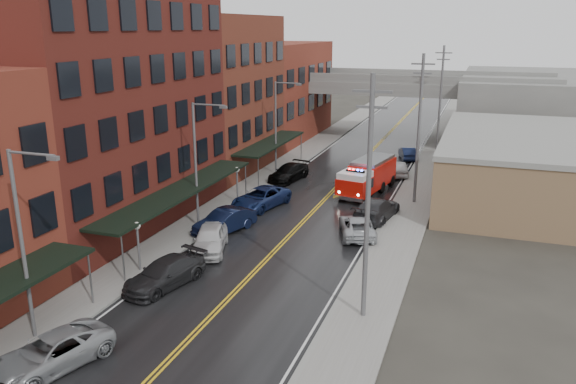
% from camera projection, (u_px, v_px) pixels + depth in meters
% --- Properties ---
extents(road, '(11.00, 160.00, 0.02)m').
position_uv_depth(road, '(312.00, 212.00, 43.87)').
color(road, black).
rests_on(road, ground).
extents(sidewalk_left, '(3.00, 160.00, 0.15)m').
position_uv_depth(sidewalk_left, '(228.00, 202.00, 46.17)').
color(sidewalk_left, slate).
rests_on(sidewalk_left, ground).
extents(sidewalk_right, '(3.00, 160.00, 0.15)m').
position_uv_depth(sidewalk_right, '(407.00, 222.00, 41.54)').
color(sidewalk_right, slate).
rests_on(sidewalk_right, ground).
extents(curb_left, '(0.30, 160.00, 0.15)m').
position_uv_depth(curb_left, '(246.00, 204.00, 45.65)').
color(curb_left, gray).
rests_on(curb_left, ground).
extents(curb_right, '(0.30, 160.00, 0.15)m').
position_uv_depth(curb_right, '(385.00, 219.00, 42.06)').
color(curb_right, gray).
rests_on(curb_right, ground).
extents(brick_building_b, '(9.00, 20.00, 18.00)m').
position_uv_depth(brick_building_b, '(103.00, 100.00, 39.21)').
color(brick_building_b, '#561816').
rests_on(brick_building_b, ground).
extents(brick_building_c, '(9.00, 15.00, 15.00)m').
position_uv_depth(brick_building_c, '(216.00, 94.00, 55.47)').
color(brick_building_c, maroon).
rests_on(brick_building_c, ground).
extents(brick_building_far, '(9.00, 20.00, 12.00)m').
position_uv_depth(brick_building_far, '(277.00, 91.00, 71.73)').
color(brick_building_far, maroon).
rests_on(brick_building_far, ground).
extents(tan_building, '(14.00, 22.00, 5.00)m').
position_uv_depth(tan_building, '(529.00, 168.00, 47.14)').
color(tan_building, '#8F6E4D').
rests_on(tan_building, ground).
extents(right_far_block, '(18.00, 30.00, 8.00)m').
position_uv_depth(right_far_block, '(534.00, 106.00, 73.23)').
color(right_far_block, slate).
rests_on(right_far_block, ground).
extents(awning_1, '(2.60, 18.00, 3.09)m').
position_uv_depth(awning_1, '(181.00, 190.00, 39.07)').
color(awning_1, black).
rests_on(awning_1, ground).
extents(awning_2, '(2.60, 13.00, 3.09)m').
position_uv_depth(awning_2, '(271.00, 143.00, 54.91)').
color(awning_2, black).
rests_on(awning_2, ground).
extents(globe_lamp_1, '(0.44, 0.44, 3.12)m').
position_uv_depth(globe_lamp_1, '(138.00, 235.00, 32.58)').
color(globe_lamp_1, '#59595B').
rests_on(globe_lamp_1, ground).
extents(globe_lamp_2, '(0.44, 0.44, 3.12)m').
position_uv_depth(globe_lamp_2, '(237.00, 177.00, 45.25)').
color(globe_lamp_2, '#59595B').
rests_on(globe_lamp_2, ground).
extents(street_lamp_0, '(2.64, 0.22, 9.00)m').
position_uv_depth(street_lamp_0, '(25.00, 235.00, 24.58)').
color(street_lamp_0, '#59595B').
rests_on(street_lamp_0, ground).
extents(street_lamp_1, '(2.64, 0.22, 9.00)m').
position_uv_depth(street_lamp_1, '(198.00, 158.00, 39.06)').
color(street_lamp_1, '#59595B').
rests_on(street_lamp_1, ground).
extents(street_lamp_2, '(2.64, 0.22, 9.00)m').
position_uv_depth(street_lamp_2, '(278.00, 122.00, 53.53)').
color(street_lamp_2, '#59595B').
rests_on(street_lamp_2, ground).
extents(utility_pole_0, '(1.80, 0.24, 12.00)m').
position_uv_depth(utility_pole_0, '(368.00, 197.00, 26.23)').
color(utility_pole_0, '#59595B').
rests_on(utility_pole_0, ground).
extents(utility_pole_1, '(1.80, 0.24, 12.00)m').
position_uv_depth(utility_pole_1, '(419.00, 127.00, 44.33)').
color(utility_pole_1, '#59595B').
rests_on(utility_pole_1, ground).
extents(utility_pole_2, '(1.80, 0.24, 12.00)m').
position_uv_depth(utility_pole_2, '(440.00, 98.00, 62.43)').
color(utility_pole_2, '#59595B').
rests_on(utility_pole_2, ground).
extents(overpass, '(40.00, 10.00, 7.50)m').
position_uv_depth(overpass, '(386.00, 92.00, 71.14)').
color(overpass, slate).
rests_on(overpass, ground).
extents(fire_truck, '(4.25, 8.17, 2.86)m').
position_uv_depth(fire_truck, '(367.00, 176.00, 48.56)').
color(fire_truck, '#BA1008').
rests_on(fire_truck, ground).
extents(parked_car_left_2, '(3.92, 5.76, 1.46)m').
position_uv_depth(parked_car_left_2, '(51.00, 353.00, 23.67)').
color(parked_car_left_2, gray).
rests_on(parked_car_left_2, ground).
extents(parked_car_left_3, '(3.36, 5.63, 1.53)m').
position_uv_depth(parked_car_left_3, '(165.00, 273.00, 31.21)').
color(parked_car_left_3, black).
rests_on(parked_car_left_3, ground).
extents(parked_car_left_4, '(3.44, 5.28, 1.67)m').
position_uv_depth(parked_car_left_4, '(210.00, 239.00, 36.07)').
color(parked_car_left_4, silver).
rests_on(parked_car_left_4, ground).
extents(parked_car_left_5, '(3.28, 5.23, 1.63)m').
position_uv_depth(parked_car_left_5, '(225.00, 221.00, 39.42)').
color(parked_car_left_5, black).
rests_on(parked_car_left_5, ground).
extents(parked_car_left_6, '(3.92, 6.16, 1.58)m').
position_uv_depth(parked_car_left_6, '(261.00, 198.00, 44.87)').
color(parked_car_left_6, '#15224F').
rests_on(parked_car_left_6, ground).
extents(parked_car_left_7, '(3.09, 5.57, 1.53)m').
position_uv_depth(parked_car_left_7, '(289.00, 173.00, 52.74)').
color(parked_car_left_7, black).
rests_on(parked_car_left_7, ground).
extents(parked_car_right_0, '(3.70, 5.39, 1.37)m').
position_uv_depth(parked_car_right_0, '(357.00, 226.00, 38.80)').
color(parked_car_right_0, '#A9ADB1').
rests_on(parked_car_right_0, ground).
extents(parked_car_right_1, '(3.14, 5.98, 1.66)m').
position_uv_depth(parked_car_right_1, '(376.00, 209.00, 42.04)').
color(parked_car_right_1, '#29292C').
rests_on(parked_car_right_1, ground).
extents(parked_car_right_2, '(2.47, 4.54, 1.47)m').
position_uv_depth(parked_car_right_2, '(399.00, 168.00, 54.48)').
color(parked_car_right_2, silver).
rests_on(parked_car_right_2, ground).
extents(parked_car_right_3, '(2.57, 4.38, 1.36)m').
position_uv_depth(parked_car_right_3, '(407.00, 153.00, 61.20)').
color(parked_car_right_3, '#0E1633').
rests_on(parked_car_right_3, ground).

